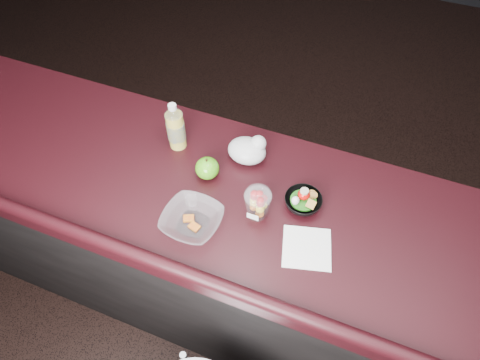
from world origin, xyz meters
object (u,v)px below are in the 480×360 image
fruit_cup (258,202)px  takeout_bowl (192,220)px  green_apple (207,168)px  snack_bowl (303,201)px  lemonade_bottle (176,129)px

fruit_cup → takeout_bowl: 0.23m
takeout_bowl → fruit_cup: bearing=32.2°
green_apple → snack_bowl: size_ratio=0.59×
lemonade_bottle → snack_bowl: bearing=-10.4°
green_apple → takeout_bowl: 0.22m
fruit_cup → snack_bowl: (0.14, 0.09, -0.04)m
lemonade_bottle → takeout_bowl: (0.21, -0.32, -0.06)m
lemonade_bottle → snack_bowl: 0.56m
green_apple → snack_bowl: green_apple is taller
green_apple → takeout_bowl: green_apple is taller
lemonade_bottle → takeout_bowl: 0.39m
lemonade_bottle → fruit_cup: (0.41, -0.19, -0.02)m
lemonade_bottle → green_apple: lemonade_bottle is taller
lemonade_bottle → takeout_bowl: bearing=-56.0°
takeout_bowl → snack_bowl: bearing=33.2°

